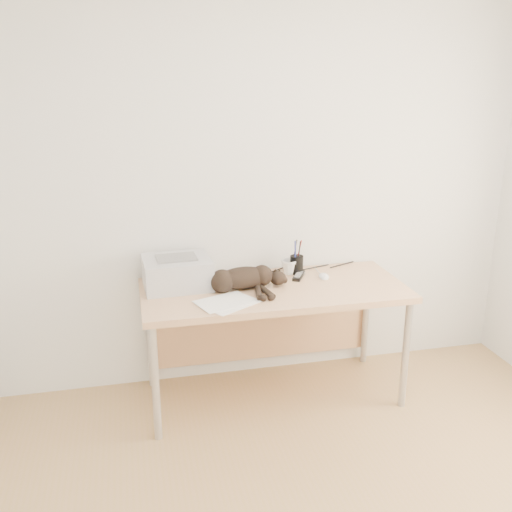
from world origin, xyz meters
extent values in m
plane|color=white|center=(0.00, 1.75, 1.30)|extent=(3.50, 0.00, 3.50)
cube|color=#D8AA7E|center=(0.00, 1.39, 0.72)|extent=(1.60, 0.70, 0.04)
cylinder|color=#B1B1B3|center=(-0.75, 1.09, 0.35)|extent=(0.04, 0.04, 0.70)
cylinder|color=#B1B1B3|center=(0.75, 1.09, 0.35)|extent=(0.04, 0.04, 0.70)
cylinder|color=#B1B1B3|center=(-0.75, 1.69, 0.35)|extent=(0.04, 0.04, 0.70)
cylinder|color=#B1B1B3|center=(0.75, 1.69, 0.35)|extent=(0.04, 0.04, 0.70)
cube|color=#D8AA7E|center=(0.00, 1.72, 0.40)|extent=(1.48, 0.02, 0.60)
cube|color=#B3B3B8|center=(-0.57, 1.54, 0.83)|extent=(0.41, 0.36, 0.18)
cube|color=black|center=(-0.57, 1.54, 0.84)|extent=(0.34, 0.04, 0.11)
cube|color=slate|center=(-0.57, 1.54, 0.92)|extent=(0.25, 0.18, 0.01)
cube|color=white|center=(-0.31, 1.20, 0.74)|extent=(0.37, 0.34, 0.00)
cube|color=white|center=(-0.34, 1.22, 0.74)|extent=(0.36, 0.31, 0.00)
ellipsoid|color=black|center=(-0.18, 1.41, 0.81)|extent=(0.34, 0.15, 0.14)
sphere|color=black|center=(-0.32, 1.39, 0.80)|extent=(0.14, 0.14, 0.14)
ellipsoid|color=black|center=(0.03, 1.41, 0.79)|extent=(0.10, 0.10, 0.09)
cone|color=black|center=(0.02, 1.45, 0.82)|extent=(0.04, 0.05, 0.04)
cone|color=black|center=(0.05, 1.45, 0.82)|extent=(0.04, 0.05, 0.05)
cylinder|color=black|center=(-0.12, 1.29, 0.76)|extent=(0.04, 0.19, 0.03)
cylinder|color=black|center=(-0.07, 1.29, 0.76)|extent=(0.04, 0.19, 0.03)
cylinder|color=black|center=(-0.45, 1.44, 0.75)|extent=(0.21, 0.04, 0.02)
imported|color=white|center=(0.16, 1.61, 0.79)|extent=(0.14, 0.14, 0.10)
cylinder|color=black|center=(0.21, 1.61, 0.80)|extent=(0.09, 0.09, 0.12)
cylinder|color=#990C0C|center=(0.19, 1.61, 0.88)|extent=(0.01, 0.01, 0.16)
cylinder|color=navy|center=(0.22, 1.62, 0.88)|extent=(0.01, 0.01, 0.16)
cylinder|color=black|center=(0.21, 1.60, 0.88)|extent=(0.01, 0.01, 0.16)
cube|color=slate|center=(0.20, 1.64, 0.75)|extent=(0.11, 0.17, 0.02)
cube|color=black|center=(0.20, 1.53, 0.75)|extent=(0.13, 0.18, 0.02)
ellipsoid|color=white|center=(0.35, 1.49, 0.76)|extent=(0.08, 0.12, 0.04)
camera|label=1|loc=(-0.83, -1.74, 1.97)|focal=40.00mm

